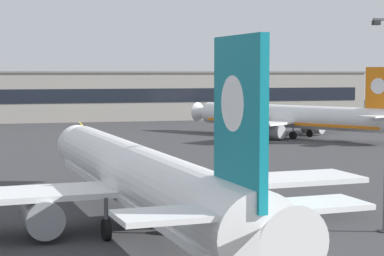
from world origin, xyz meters
TOP-DOWN VIEW (x-y plane):
  - taxiway_centreline at (0.00, 30.00)m, footprint 6.05×179.92m
  - airliner_foreground at (-3.70, 9.20)m, footprint 32.30×41.52m
  - airliner_background at (30.93, 66.46)m, footprint 27.32×33.40m
  - safety_cone_by_nose_gear at (-3.64, 25.21)m, footprint 0.44×0.44m
  - terminal_building at (8.53, 113.71)m, footprint 114.39×12.40m

SIDE VIEW (x-z plane):
  - taxiway_centreline at x=0.00m, z-range 0.00..0.01m
  - safety_cone_by_nose_gear at x=-3.64m, z-range -0.02..0.53m
  - airliner_background at x=30.93m, z-range -2.28..8.52m
  - airliner_foreground at x=-3.70m, z-range -2.46..9.19m
  - terminal_building at x=8.53m, z-range 0.01..10.22m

